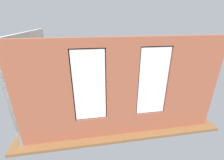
% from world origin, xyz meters
% --- Properties ---
extents(ground_plane, '(6.96, 5.42, 0.10)m').
position_xyz_m(ground_plane, '(0.00, 0.00, -0.05)').
color(ground_plane, brown).
extents(brick_wall_with_windows, '(6.36, 0.30, 3.18)m').
position_xyz_m(brick_wall_with_windows, '(-0.00, 2.33, 1.55)').
color(brick_wall_with_windows, '#9E5138').
rests_on(brick_wall_with_windows, ground_plane).
extents(white_wall_right, '(0.10, 4.42, 3.18)m').
position_xyz_m(white_wall_right, '(3.13, 0.20, 1.59)').
color(white_wall_right, silver).
rests_on(white_wall_right, ground_plane).
extents(couch_by_window, '(2.08, 0.87, 0.80)m').
position_xyz_m(couch_by_window, '(-0.08, 1.68, 0.33)').
color(couch_by_window, black).
rests_on(couch_by_window, ground_plane).
extents(couch_left, '(0.90, 1.82, 0.80)m').
position_xyz_m(couch_left, '(-2.48, -0.13, 0.33)').
color(couch_left, black).
rests_on(couch_left, ground_plane).
extents(coffee_table, '(1.23, 0.81, 0.46)m').
position_xyz_m(coffee_table, '(-0.06, 0.15, 0.40)').
color(coffee_table, '#A87547').
rests_on(coffee_table, ground_plane).
extents(cup_ceramic, '(0.08, 0.08, 0.10)m').
position_xyz_m(cup_ceramic, '(-0.15, 0.27, 0.51)').
color(cup_ceramic, '#B23D38').
rests_on(cup_ceramic, coffee_table).
extents(candle_jar, '(0.08, 0.08, 0.11)m').
position_xyz_m(candle_jar, '(-0.06, 0.15, 0.51)').
color(candle_jar, '#B7333D').
rests_on(candle_jar, coffee_table).
extents(table_plant_small, '(0.13, 0.13, 0.21)m').
position_xyz_m(table_plant_small, '(0.31, 0.27, 0.57)').
color(table_plant_small, beige).
rests_on(table_plant_small, coffee_table).
extents(remote_black, '(0.17, 0.12, 0.02)m').
position_xyz_m(remote_black, '(-0.40, 0.01, 0.47)').
color(remote_black, black).
rests_on(remote_black, coffee_table).
extents(media_console, '(1.26, 0.42, 0.58)m').
position_xyz_m(media_console, '(2.83, 0.11, 0.29)').
color(media_console, black).
rests_on(media_console, ground_plane).
extents(tv_flatscreen, '(1.18, 0.20, 0.76)m').
position_xyz_m(tv_flatscreen, '(2.83, 0.11, 0.96)').
color(tv_flatscreen, black).
rests_on(tv_flatscreen, media_console).
extents(potted_plant_between_couches, '(0.79, 0.94, 1.37)m').
position_xyz_m(potted_plant_between_couches, '(-1.57, 1.62, 0.82)').
color(potted_plant_between_couches, '#9E5638').
rests_on(potted_plant_between_couches, ground_plane).
extents(potted_plant_mid_room_small, '(0.30, 0.30, 0.43)m').
position_xyz_m(potted_plant_mid_room_small, '(-0.79, -1.16, 0.30)').
color(potted_plant_mid_room_small, beige).
rests_on(potted_plant_mid_room_small, ground_plane).
extents(potted_plant_corner_near_left, '(0.46, 0.46, 0.78)m').
position_xyz_m(potted_plant_corner_near_left, '(-2.63, -1.71, 0.49)').
color(potted_plant_corner_near_left, brown).
rests_on(potted_plant_corner_near_left, ground_plane).
extents(potted_plant_by_left_couch, '(0.27, 0.27, 0.53)m').
position_xyz_m(potted_plant_by_left_couch, '(-2.08, -1.48, 0.35)').
color(potted_plant_by_left_couch, '#47423D').
rests_on(potted_plant_by_left_couch, ground_plane).
extents(potted_plant_foreground_right, '(0.83, 0.81, 1.35)m').
position_xyz_m(potted_plant_foreground_right, '(2.55, -1.65, 0.72)').
color(potted_plant_foreground_right, beige).
rests_on(potted_plant_foreground_right, ground_plane).
extents(potted_plant_near_tv, '(0.83, 0.90, 1.36)m').
position_xyz_m(potted_plant_near_tv, '(2.28, 1.19, 0.84)').
color(potted_plant_near_tv, gray).
rests_on(potted_plant_near_tv, ground_plane).
extents(potted_plant_beside_window_right, '(0.80, 0.86, 1.28)m').
position_xyz_m(potted_plant_beside_window_right, '(1.68, 1.78, 0.69)').
color(potted_plant_beside_window_right, gray).
rests_on(potted_plant_beside_window_right, ground_plane).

